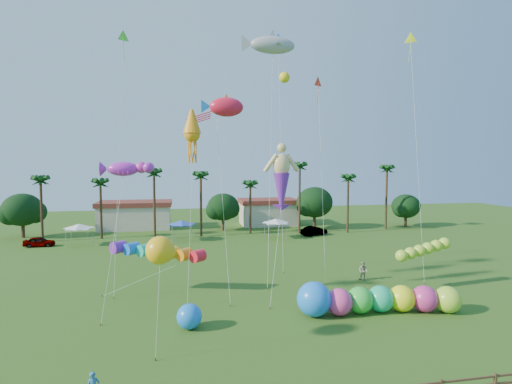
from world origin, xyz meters
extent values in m
plane|color=#285116|center=(0.00, 0.00, 0.00)|extent=(160.00, 160.00, 0.00)
cylinder|color=#3A2819|center=(-26.00, 40.00, 4.50)|extent=(0.36, 0.36, 9.00)
cylinder|color=#3A2819|center=(-18.00, 41.00, 4.25)|extent=(0.36, 0.36, 8.50)
cylinder|color=#3A2819|center=(-10.00, 39.00, 5.00)|extent=(0.36, 0.36, 10.00)
cylinder|color=#3A2819|center=(-3.00, 40.00, 4.75)|extent=(0.36, 0.36, 9.50)
cylinder|color=#3A2819|center=(5.00, 41.00, 4.00)|extent=(0.36, 0.36, 8.00)
cylinder|color=#3A2819|center=(13.00, 40.00, 5.50)|extent=(0.36, 0.36, 11.00)
cylinder|color=#3A2819|center=(21.00, 39.00, 4.50)|extent=(0.36, 0.36, 9.00)
cylinder|color=#3A2819|center=(29.00, 41.00, 5.25)|extent=(0.36, 0.36, 10.50)
sphere|color=#113814|center=(-30.00, 44.00, 4.34)|extent=(5.88, 5.88, 5.88)
sphere|color=#113814|center=(1.00, 45.00, 4.03)|extent=(5.46, 5.46, 5.46)
sphere|color=#113814|center=(17.00, 44.00, 4.65)|extent=(6.30, 6.30, 6.30)
sphere|color=#113814|center=(34.00, 43.00, 3.72)|extent=(5.04, 5.04, 5.04)
cube|color=beige|center=(-14.00, 50.00, 2.00)|extent=(12.00, 7.00, 4.00)
cube|color=beige|center=(10.00, 50.00, 2.00)|extent=(10.00, 7.00, 4.00)
pyramid|color=white|center=(-20.00, 36.00, 2.75)|extent=(3.00, 3.00, 0.60)
pyramid|color=blue|center=(-6.00, 37.00, 2.75)|extent=(3.00, 3.00, 0.60)
pyramid|color=white|center=(8.00, 36.00, 2.75)|extent=(3.00, 3.00, 0.60)
cube|color=brown|center=(9.00, -6.00, 0.50)|extent=(0.12, 0.12, 1.00)
imported|color=#4C4C54|center=(-25.27, 36.30, 0.68)|extent=(3.97, 1.62, 1.35)
imported|color=#4C4C54|center=(14.68, 37.45, 0.73)|extent=(4.70, 3.18, 1.47)
imported|color=gray|center=(11.22, 13.08, 0.92)|extent=(1.13, 1.13, 1.85)
sphere|color=#E83D8F|center=(5.39, 5.04, 1.01)|extent=(2.02, 2.02, 2.02)
sphere|color=green|center=(7.09, 5.16, 1.01)|extent=(2.02, 2.02, 2.02)
sphere|color=#1BBF80|center=(8.78, 5.13, 1.01)|extent=(2.02, 2.02, 2.02)
sphere|color=#F2F919|center=(10.45, 4.91, 1.01)|extent=(2.02, 2.02, 2.02)
sphere|color=#D03186|center=(12.10, 4.50, 1.01)|extent=(2.02, 2.02, 2.02)
sphere|color=#A2E031|center=(13.74, 4.02, 1.01)|extent=(2.02, 2.02, 2.02)
sphere|color=#1B7BFA|center=(3.49, 5.24, 1.29)|extent=(2.84, 2.84, 2.58)
sphere|color=#1B7AF5|center=(-5.69, 4.66, 0.87)|extent=(1.74, 1.74, 1.74)
cylinder|color=#FB1B30|center=(-6.74, 12.05, 3.35)|extent=(7.28, 5.15, 1.07)
cylinder|color=silver|center=(-8.82, 12.45, 1.67)|extent=(8.14, 0.82, 3.37)
cylinder|color=brown|center=(-12.89, 12.85, 0.08)|extent=(0.08, 0.08, 0.16)
ellipsoid|color=#ABE232|center=(13.01, 9.34, 3.20)|extent=(5.82, 2.71, 1.26)
cylinder|color=silver|center=(15.78, 9.79, 1.60)|extent=(5.55, 0.93, 3.22)
cylinder|color=brown|center=(18.55, 10.24, 0.08)|extent=(0.08, 0.08, 0.16)
sphere|color=yellow|center=(-7.40, 1.04, 6.32)|extent=(2.17, 2.17, 1.67)
cylinder|color=silver|center=(-7.57, 0.77, 3.16)|extent=(0.37, 0.58, 6.32)
cylinder|color=brown|center=(-7.73, 0.50, 0.08)|extent=(0.08, 0.08, 0.16)
cylinder|color=silver|center=(1.42, 8.80, 4.91)|extent=(1.72, 3.05, 9.83)
cylinder|color=brown|center=(0.58, 7.30, 0.08)|extent=(0.08, 0.08, 0.16)
ellipsoid|color=red|center=(-1.97, 13.91, 16.47)|extent=(4.75, 1.95, 1.93)
cylinder|color=silver|center=(-2.17, 11.16, 8.23)|extent=(0.43, 5.51, 16.48)
cylinder|color=brown|center=(-2.38, 8.42, 0.08)|extent=(0.08, 0.08, 0.16)
ellipsoid|color=#979BA5|center=(3.37, 18.45, 23.54)|extent=(6.52, 3.23, 2.23)
cylinder|color=silver|center=(2.41, 15.27, 11.77)|extent=(1.95, 6.40, 23.55)
cylinder|color=brown|center=(1.45, 12.08, 0.08)|extent=(0.08, 0.08, 0.16)
cone|color=orange|center=(-5.12, 12.61, 13.88)|extent=(1.66, 1.66, 4.42)
cylinder|color=silver|center=(-5.43, 10.82, 6.94)|extent=(0.66, 3.60, 13.89)
cylinder|color=brown|center=(-5.75, 9.04, 0.08)|extent=(0.08, 0.08, 0.16)
ellipsoid|color=#C128C8|center=(-10.50, 9.79, 10.94)|extent=(4.17, 2.46, 1.58)
cylinder|color=silver|center=(-11.15, 8.07, 5.47)|extent=(1.33, 3.48, 10.95)
cylinder|color=brown|center=(-11.80, 6.34, 0.08)|extent=(0.08, 0.08, 0.16)
cone|color=red|center=(7.54, 16.25, 19.46)|extent=(1.23, 0.88, 1.27)
cylinder|color=silver|center=(7.33, 14.30, 9.73)|extent=(0.45, 3.93, 19.46)
cylinder|color=brown|center=(7.12, 12.35, 0.08)|extent=(0.08, 0.08, 0.16)
cone|color=#C8E417|center=(16.70, 14.82, 23.83)|extent=(1.34, 0.92, 1.37)
cylinder|color=silver|center=(16.55, 12.85, 11.92)|extent=(0.34, 3.97, 23.84)
cylinder|color=brown|center=(16.39, 10.88, 0.08)|extent=(0.08, 0.08, 0.16)
cone|color=#4DEA37|center=(-11.10, 16.48, 22.91)|extent=(1.22, 0.91, 1.28)
cylinder|color=silver|center=(-11.46, 14.27, 11.46)|extent=(0.74, 4.43, 22.92)
cylinder|color=brown|center=(-11.81, 12.07, 0.08)|extent=(0.08, 0.08, 0.16)
cone|color=blue|center=(4.59, 20.99, 25.08)|extent=(1.04, 0.44, 1.02)
cylinder|color=silver|center=(4.41, 19.00, 12.54)|extent=(0.38, 4.01, 25.08)
cylinder|color=brown|center=(4.23, 17.01, 0.08)|extent=(0.08, 0.08, 0.16)
camera|label=1|loc=(-6.22, -22.44, 11.31)|focal=28.00mm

